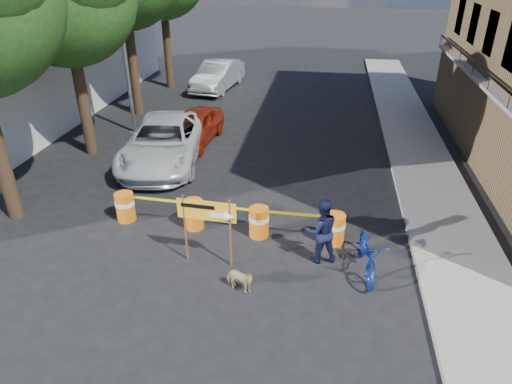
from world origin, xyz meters
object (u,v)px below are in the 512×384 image
(suv_white, at_px, (164,141))
(detour_sign, at_px, (215,217))
(barrel_mid_right, at_px, (259,221))
(sedan_red, at_px, (194,127))
(dog, at_px, (239,280))
(barrel_mid_left, at_px, (194,214))
(barrel_far_right, at_px, (335,228))
(bicycle, at_px, (370,236))
(sedan_silver, at_px, (218,75))
(pedestrian, at_px, (321,231))
(barrel_far_left, at_px, (125,206))

(suv_white, bearing_deg, detour_sign, -66.71)
(barrel_mid_right, height_order, sedan_red, sedan_red)
(barrel_mid_right, bearing_deg, dog, -92.35)
(barrel_mid_left, xyz_separation_m, barrel_far_right, (4.07, -0.16, 0.00))
(bicycle, height_order, sedan_silver, bicycle)
(barrel_mid_left, xyz_separation_m, pedestrian, (3.70, -1.02, 0.43))
(detour_sign, xyz_separation_m, dog, (0.79, -0.97, -1.11))
(barrel_far_right, relative_size, detour_sign, 0.46)
(detour_sign, height_order, suv_white, detour_sign)
(barrel_far_left, bearing_deg, barrel_mid_left, -2.70)
(pedestrian, height_order, bicycle, bicycle)
(barrel_far_left, height_order, pedestrian, pedestrian)
(detour_sign, xyz_separation_m, pedestrian, (2.65, 0.60, -0.54))
(barrel_mid_left, height_order, suv_white, suv_white)
(barrel_far_right, xyz_separation_m, pedestrian, (-0.37, -0.86, 0.43))
(barrel_far_right, bearing_deg, suv_white, 144.52)
(barrel_mid_right, xyz_separation_m, pedestrian, (1.76, -0.88, 0.43))
(barrel_far_left, distance_m, barrel_mid_left, 2.16)
(bicycle, distance_m, suv_white, 9.30)
(dog, relative_size, suv_white, 0.13)
(suv_white, distance_m, sedan_silver, 10.39)
(dog, bearing_deg, sedan_red, 39.99)
(barrel_mid_right, distance_m, barrel_far_right, 2.13)
(barrel_far_left, distance_m, dog, 4.83)
(bicycle, relative_size, dog, 2.72)
(bicycle, bearing_deg, pedestrian, 161.50)
(barrel_mid_left, xyz_separation_m, bicycle, (4.90, -1.31, 0.59))
(barrel_mid_left, relative_size, barrel_far_right, 1.00)
(pedestrian, relative_size, dog, 2.34)
(sedan_red, height_order, sedan_silver, sedan_silver)
(dog, bearing_deg, suv_white, 49.10)
(barrel_mid_left, height_order, sedan_red, sedan_red)
(suv_white, relative_size, sedan_silver, 1.20)
(barrel_mid_right, xyz_separation_m, detour_sign, (-0.89, -1.48, 0.97))
(detour_sign, height_order, sedan_red, detour_sign)
(barrel_far_right, relative_size, suv_white, 0.15)
(barrel_mid_right, xyz_separation_m, barrel_far_right, (2.13, -0.02, 0.00))
(sedan_red, bearing_deg, barrel_far_left, -88.01)
(bicycle, distance_m, dog, 3.39)
(bicycle, height_order, suv_white, bicycle)
(barrel_mid_left, bearing_deg, dog, -54.51)
(detour_sign, bearing_deg, barrel_mid_right, 62.02)
(suv_white, bearing_deg, pedestrian, -48.20)
(barrel_mid_right, height_order, pedestrian, pedestrian)
(detour_sign, relative_size, dog, 2.53)
(detour_sign, height_order, pedestrian, detour_sign)
(pedestrian, bearing_deg, barrel_mid_left, -31.28)
(barrel_far_left, height_order, sedan_silver, sedan_silver)
(barrel_mid_right, distance_m, dog, 2.46)
(detour_sign, bearing_deg, barrel_mid_left, 126.21)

